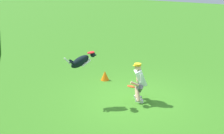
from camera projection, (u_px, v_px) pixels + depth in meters
name	position (u px, v px, depth m)	size (l,w,h in m)	color
ground_plane	(129.00, 100.00, 10.04)	(60.00, 60.00, 0.00)	#3B8021
person	(139.00, 81.00, 9.82)	(0.55, 0.71, 1.29)	silver
dog	(81.00, 61.00, 9.44)	(0.80, 0.78, 0.59)	black
frisbee_flying	(91.00, 52.00, 9.33)	(0.23, 0.23, 0.02)	red
frisbee_held	(131.00, 86.00, 9.59)	(0.25, 0.25, 0.02)	#F3541C
training_cone	(105.00, 76.00, 11.79)	(0.33, 0.33, 0.37)	orange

